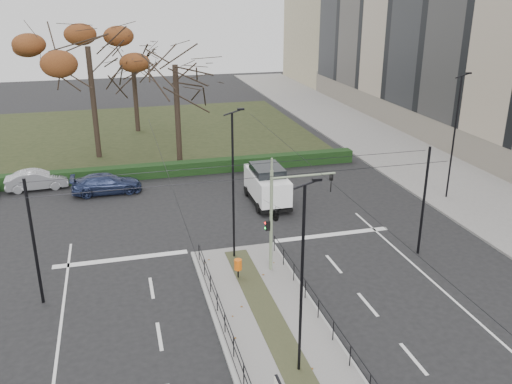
% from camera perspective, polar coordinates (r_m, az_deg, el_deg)
% --- Properties ---
extents(ground, '(140.00, 140.00, 0.00)m').
position_cam_1_polar(ground, '(25.77, 0.08, -10.89)').
color(ground, black).
rests_on(ground, ground).
extents(median_island, '(4.40, 15.00, 0.14)m').
position_cam_1_polar(median_island, '(23.71, 1.68, -13.79)').
color(median_island, slate).
rests_on(median_island, ground).
extents(sidewalk_east, '(8.00, 90.00, 0.14)m').
position_cam_1_polar(sidewalk_east, '(51.07, 13.40, 4.82)').
color(sidewalk_east, slate).
rests_on(sidewalk_east, ground).
extents(park, '(38.00, 26.00, 0.10)m').
position_cam_1_polar(park, '(54.90, -14.82, 5.76)').
color(park, black).
rests_on(park, ground).
extents(hedge, '(38.00, 1.00, 1.00)m').
position_cam_1_polar(hedge, '(41.89, -14.57, 1.89)').
color(hedge, black).
rests_on(hedge, ground).
extents(apartment_block, '(13.09, 52.10, 21.64)m').
position_cam_1_polar(apartment_block, '(56.42, 22.69, 15.97)').
color(apartment_block, tan).
rests_on(apartment_block, ground).
extents(median_railing, '(4.14, 13.24, 0.92)m').
position_cam_1_polar(median_railing, '(23.13, 1.77, -12.07)').
color(median_railing, black).
rests_on(median_railing, median_island).
extents(catenary, '(20.00, 34.00, 6.00)m').
position_cam_1_polar(catenary, '(25.59, -0.85, -2.50)').
color(catenary, black).
rests_on(catenary, ground).
extents(traffic_light, '(3.58, 2.04, 5.27)m').
position_cam_1_polar(traffic_light, '(26.48, 2.26, -2.19)').
color(traffic_light, gray).
rests_on(traffic_light, median_island).
extents(litter_bin, '(0.38, 0.38, 0.98)m').
position_cam_1_polar(litter_bin, '(26.65, -1.90, -7.67)').
color(litter_bin, black).
rests_on(litter_bin, median_island).
extents(streetlamp_median_near, '(0.63, 0.13, 7.52)m').
position_cam_1_polar(streetlamp_median_near, '(19.18, 4.89, -9.14)').
color(streetlamp_median_near, black).
rests_on(streetlamp_median_near, median_island).
extents(streetlamp_median_far, '(0.66, 0.14, 7.93)m').
position_cam_1_polar(streetlamp_median_far, '(27.38, -2.39, 0.75)').
color(streetlamp_median_far, black).
rests_on(streetlamp_median_far, median_island).
extents(streetlamp_sidewalk, '(0.70, 0.14, 8.38)m').
position_cam_1_polar(streetlamp_sidewalk, '(38.02, 20.15, 5.54)').
color(streetlamp_sidewalk, black).
rests_on(streetlamp_sidewalk, sidewalk_east).
extents(parked_car_second, '(4.33, 1.78, 1.39)m').
position_cam_1_polar(parked_car_second, '(41.66, -22.07, 1.19)').
color(parked_car_second, '#A4A6AC').
rests_on(parked_car_second, ground).
extents(parked_car_third, '(4.81, 2.01, 1.39)m').
position_cam_1_polar(parked_car_third, '(39.28, -15.46, 0.85)').
color(parked_car_third, '#212B4E').
rests_on(parked_car_third, ground).
extents(white_van, '(2.27, 4.92, 2.57)m').
position_cam_1_polar(white_van, '(35.92, 1.17, 0.86)').
color(white_van, white).
rests_on(white_van, ground).
extents(rust_tree, '(9.75, 9.75, 11.97)m').
position_cam_1_polar(rust_tree, '(46.29, -17.31, 14.42)').
color(rust_tree, black).
rests_on(rust_tree, park).
extents(bare_tree_center, '(6.15, 6.15, 9.81)m').
position_cam_1_polar(bare_tree_center, '(54.81, -12.85, 13.26)').
color(bare_tree_center, black).
rests_on(bare_tree_center, park).
extents(bare_tree_near, '(6.70, 6.70, 10.52)m').
position_cam_1_polar(bare_tree_near, '(43.16, -8.49, 12.34)').
color(bare_tree_near, black).
rests_on(bare_tree_near, park).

